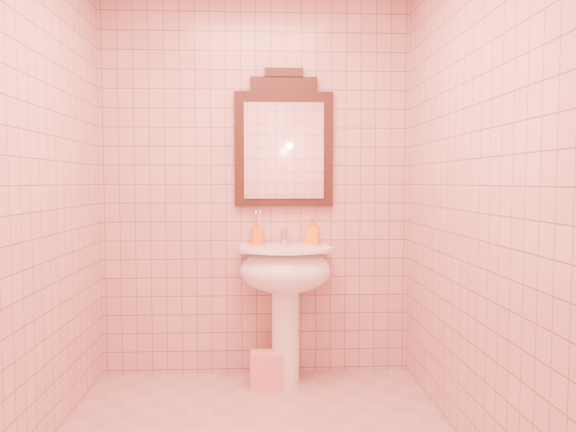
{
  "coord_description": "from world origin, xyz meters",
  "views": [
    {
      "loc": [
        0.02,
        -2.56,
        1.27
      ],
      "look_at": [
        0.18,
        0.55,
        1.08
      ],
      "focal_mm": 35.0,
      "sensor_mm": 36.0,
      "label": 1
    }
  ],
  "objects": [
    {
      "name": "faucet",
      "position": [
        0.18,
        1.01,
        0.92
      ],
      "size": [
        0.04,
        0.16,
        0.11
      ],
      "color": "white",
      "rests_on": "pedestal_sink"
    },
    {
      "name": "back_wall",
      "position": [
        0.0,
        1.1,
        1.25
      ],
      "size": [
        2.0,
        0.02,
        2.5
      ],
      "primitive_type": "cube",
      "color": "#CD9A8F",
      "rests_on": "floor"
    },
    {
      "name": "mirror",
      "position": [
        0.18,
        1.07,
        1.52
      ],
      "size": [
        0.63,
        0.06,
        0.88
      ],
      "color": "black",
      "rests_on": "back_wall"
    },
    {
      "name": "towel",
      "position": [
        0.06,
        0.81,
        0.11
      ],
      "size": [
        0.19,
        0.13,
        0.23
      ],
      "primitive_type": "cube",
      "rotation": [
        0.0,
        0.0,
        0.0
      ],
      "color": "pink",
      "rests_on": "floor"
    },
    {
      "name": "pedestal_sink",
      "position": [
        0.18,
        0.87,
        0.66
      ],
      "size": [
        0.58,
        0.58,
        0.86
      ],
      "color": "white",
      "rests_on": "floor"
    },
    {
      "name": "toothbrush_cup",
      "position": [
        0.01,
        1.03,
        0.92
      ],
      "size": [
        0.09,
        0.09,
        0.2
      ],
      "rotation": [
        0.0,
        0.0,
        0.19
      ],
      "color": "orange",
      "rests_on": "pedestal_sink"
    },
    {
      "name": "soap_dispenser",
      "position": [
        0.36,
        1.03,
        0.95
      ],
      "size": [
        0.09,
        0.1,
        0.17
      ],
      "primitive_type": "imported",
      "rotation": [
        0.0,
        0.0,
        -0.23
      ],
      "color": "orange",
      "rests_on": "pedestal_sink"
    }
  ]
}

